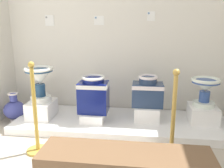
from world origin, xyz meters
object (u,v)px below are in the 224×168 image
(antique_toilet_squat_floral, at_px, (94,93))
(plinth_block_leftmost, at_px, (147,112))
(plinth_block_tall_cobalt, at_px, (42,109))
(stanchion_post_near_right, at_px, (172,140))
(antique_toilet_tall_cobalt, at_px, (39,78))
(antique_toilet_leftmost, at_px, (148,91))
(antique_toilet_central_ornate, at_px, (205,87))
(stanchion_post_near_left, at_px, (36,125))
(decorative_vase_corner, at_px, (14,109))
(info_placard_first, at_px, (49,20))
(plinth_block_central_ornate, at_px, (203,114))
(plinth_block_squat_floral, at_px, (94,116))
(info_placard_second, at_px, (99,20))
(info_placard_third, at_px, (151,16))

(antique_toilet_squat_floral, height_order, plinth_block_leftmost, antique_toilet_squat_floral)
(plinth_block_tall_cobalt, relative_size, stanchion_post_near_right, 0.41)
(antique_toilet_tall_cobalt, height_order, antique_toilet_leftmost, antique_toilet_tall_cobalt)
(antique_toilet_central_ornate, distance_m, stanchion_post_near_left, 2.04)
(decorative_vase_corner, bearing_deg, info_placard_first, 48.66)
(plinth_block_leftmost, bearing_deg, stanchion_post_near_right, -76.12)
(plinth_block_tall_cobalt, relative_size, stanchion_post_near_left, 0.40)
(antique_toilet_tall_cobalt, relative_size, info_placard_first, 3.07)
(decorative_vase_corner, xyz_separation_m, stanchion_post_near_left, (0.67, -0.76, 0.14))
(antique_toilet_squat_floral, relative_size, stanchion_post_near_left, 0.49)
(antique_toilet_leftmost, bearing_deg, antique_toilet_tall_cobalt, -175.00)
(plinth_block_leftmost, bearing_deg, plinth_block_tall_cobalt, -175.00)
(antique_toilet_squat_floral, bearing_deg, decorative_vase_corner, 176.96)
(antique_toilet_leftmost, distance_m, stanchion_post_near_right, 0.95)
(stanchion_post_near_left, height_order, stanchion_post_near_right, stanchion_post_near_left)
(plinth_block_central_ornate, height_order, info_placard_first, info_placard_first)
(plinth_block_leftmost, xyz_separation_m, plinth_block_central_ornate, (0.71, -0.02, 0.02))
(antique_toilet_tall_cobalt, bearing_deg, antique_toilet_leftmost, 5.00)
(plinth_block_squat_floral, height_order, antique_toilet_squat_floral, antique_toilet_squat_floral)
(antique_toilet_tall_cobalt, bearing_deg, info_placard_second, 35.90)
(plinth_block_tall_cobalt, distance_m, info_placard_third, 1.94)
(antique_toilet_leftmost, relative_size, decorative_vase_corner, 1.00)
(info_placard_second, xyz_separation_m, stanchion_post_near_right, (0.92, -1.28, -1.11))
(plinth_block_squat_floral, bearing_deg, info_placard_first, 144.58)
(plinth_block_squat_floral, relative_size, stanchion_post_near_left, 0.41)
(antique_toilet_central_ornate, bearing_deg, antique_toilet_tall_cobalt, -177.26)
(plinth_block_squat_floral, height_order, antique_toilet_leftmost, antique_toilet_leftmost)
(info_placard_second, bearing_deg, antique_toilet_tall_cobalt, -144.10)
(plinth_block_central_ornate, bearing_deg, plinth_block_tall_cobalt, -177.26)
(plinth_block_leftmost, bearing_deg, plinth_block_squat_floral, -168.86)
(stanchion_post_near_left, bearing_deg, antique_toilet_tall_cobalt, 109.52)
(antique_toilet_tall_cobalt, relative_size, plinth_block_squat_floral, 1.16)
(info_placard_second, distance_m, stanchion_post_near_left, 1.68)
(plinth_block_squat_floral, bearing_deg, decorative_vase_corner, 176.96)
(antique_toilet_tall_cobalt, xyz_separation_m, info_placard_first, (-0.02, 0.51, 0.74))
(antique_toilet_leftmost, distance_m, plinth_block_central_ornate, 0.76)
(antique_toilet_tall_cobalt, bearing_deg, plinth_block_central_ornate, 2.74)
(plinth_block_leftmost, distance_m, info_placard_second, 1.42)
(info_placard_third, distance_m, stanchion_post_near_right, 1.75)
(plinth_block_central_ornate, bearing_deg, antique_toilet_leftmost, 178.21)
(antique_toilet_tall_cobalt, distance_m, plinth_block_central_ornate, 2.15)
(antique_toilet_tall_cobalt, bearing_deg, plinth_block_tall_cobalt, 75.96)
(antique_toilet_central_ornate, height_order, info_placard_third, info_placard_third)
(antique_toilet_leftmost, bearing_deg, decorative_vase_corner, -177.66)
(plinth_block_tall_cobalt, distance_m, stanchion_post_near_left, 0.76)
(plinth_block_tall_cobalt, bearing_deg, stanchion_post_near_right, -25.48)
(plinth_block_tall_cobalt, bearing_deg, info_placard_third, 19.73)
(antique_toilet_central_ornate, xyz_separation_m, stanchion_post_near_left, (-1.86, -0.82, -0.25))
(info_placard_first, bearing_deg, antique_toilet_central_ornate, -10.89)
(plinth_block_leftmost, distance_m, info_placard_first, 1.88)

